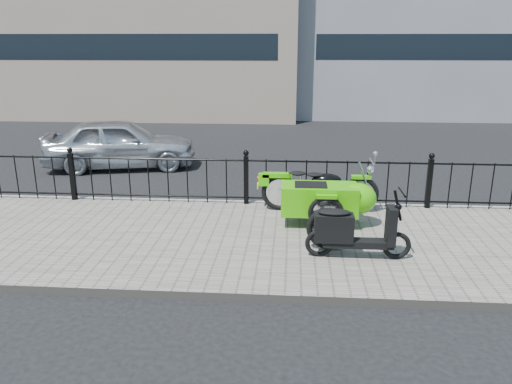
# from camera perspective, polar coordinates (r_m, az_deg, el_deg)

# --- Properties ---
(ground) EXTENTS (120.00, 120.00, 0.00)m
(ground) POSITION_cam_1_polar(r_m,az_deg,el_deg) (8.71, -1.90, -4.70)
(ground) COLOR black
(ground) RESTS_ON ground
(sidewalk) EXTENTS (30.00, 3.80, 0.12)m
(sidewalk) POSITION_cam_1_polar(r_m,az_deg,el_deg) (8.22, -2.28, -5.58)
(sidewalk) COLOR #665E56
(sidewalk) RESTS_ON ground
(curb) EXTENTS (30.00, 0.10, 0.12)m
(curb) POSITION_cam_1_polar(r_m,az_deg,el_deg) (10.03, -1.04, -1.38)
(curb) COLOR gray
(curb) RESTS_ON ground
(iron_fence) EXTENTS (14.11, 0.11, 1.08)m
(iron_fence) POSITION_cam_1_polar(r_m,az_deg,el_deg) (9.75, -1.13, 1.31)
(iron_fence) COLOR black
(iron_fence) RESTS_ON sidewalk
(motorcycle_sidecar) EXTENTS (2.28, 1.48, 0.98)m
(motorcycle_sidecar) POSITION_cam_1_polar(r_m,az_deg,el_deg) (8.81, 8.34, -0.51)
(motorcycle_sidecar) COLOR black
(motorcycle_sidecar) RESTS_ON sidewalk
(scooter) EXTENTS (1.55, 0.45, 1.05)m
(scooter) POSITION_cam_1_polar(r_m,az_deg,el_deg) (7.45, 10.80, -4.45)
(scooter) COLOR black
(scooter) RESTS_ON sidewalk
(spare_tire) EXTENTS (0.68, 0.11, 0.67)m
(spare_tire) POSITION_cam_1_polar(r_m,az_deg,el_deg) (7.71, 8.27, -4.14)
(spare_tire) COLOR black
(spare_tire) RESTS_ON sidewalk
(sedan_car) EXTENTS (4.07, 2.31, 1.31)m
(sedan_car) POSITION_cam_1_polar(r_m,az_deg,el_deg) (13.53, -15.23, 5.39)
(sedan_car) COLOR silver
(sedan_car) RESTS_ON ground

